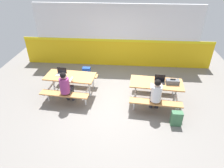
{
  "coord_description": "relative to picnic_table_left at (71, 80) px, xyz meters",
  "views": [
    {
      "loc": [
        0.45,
        -5.39,
        3.97
      ],
      "look_at": [
        0.0,
        0.15,
        0.55
      ],
      "focal_mm": 32.14,
      "sensor_mm": 36.0,
      "label": 1
    }
  ],
  "objects": [
    {
      "name": "ground_plane",
      "position": [
        1.4,
        -0.25,
        -0.58
      ],
      "size": [
        10.0,
        10.0,
        0.02
      ],
      "primitive_type": "cube",
      "color": "gray"
    },
    {
      "name": "student_nearer",
      "position": [
        0.01,
        -0.56,
        0.14
      ],
      "size": [
        0.38,
        0.53,
        1.21
      ],
      "color": "#2D2D38",
      "rests_on": "ground"
    },
    {
      "name": "toolbox_grey",
      "position": [
        3.27,
        -0.25,
        0.24
      ],
      "size": [
        0.4,
        0.18,
        0.18
      ],
      "color": "#595B60",
      "rests_on": "picnic_table_right"
    },
    {
      "name": "laptop_dark",
      "position": [
        2.9,
        -0.18,
        0.22
      ],
      "size": [
        0.34,
        0.25,
        0.22
      ],
      "color": "black",
      "rests_on": "picnic_table_right"
    },
    {
      "name": "student_further",
      "position": [
        2.73,
        -0.76,
        0.14
      ],
      "size": [
        0.38,
        0.53,
        1.21
      ],
      "color": "#2D2D38",
      "rests_on": "ground"
    },
    {
      "name": "laptop_silver",
      "position": [
        -0.3,
        0.06,
        0.22
      ],
      "size": [
        0.34,
        0.25,
        0.22
      ],
      "color": "silver",
      "rests_on": "picnic_table_left"
    },
    {
      "name": "backpack_dark",
      "position": [
        3.3,
        -1.25,
        -0.36
      ],
      "size": [
        0.3,
        0.22,
        0.44
      ],
      "color": "#3F724C",
      "rests_on": "ground"
    },
    {
      "name": "picnic_table_right",
      "position": [
        2.8,
        -0.21,
        0.0
      ],
      "size": [
        1.69,
        1.67,
        0.74
      ],
      "color": "tan",
      "rests_on": "ground"
    },
    {
      "name": "satchel_spare",
      "position": [
        0.29,
        1.21,
        -0.36
      ],
      "size": [
        0.3,
        0.22,
        0.44
      ],
      "color": "#1E47B2",
      "rests_on": "ground"
    },
    {
      "name": "picnic_table_left",
      "position": [
        0.0,
        0.0,
        0.0
      ],
      "size": [
        1.69,
        1.67,
        0.74
      ],
      "color": "tan",
      "rests_on": "ground"
    },
    {
      "name": "tote_bag_bright",
      "position": [
        3.01,
        0.72,
        -0.38
      ],
      "size": [
        0.34,
        0.21,
        0.43
      ],
      "color": "black",
      "rests_on": "ground"
    },
    {
      "name": "accent_backdrop",
      "position": [
        1.4,
        2.46,
        0.68
      ],
      "size": [
        8.0,
        0.14,
        2.6
      ],
      "color": "yellow",
      "rests_on": "ground"
    }
  ]
}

